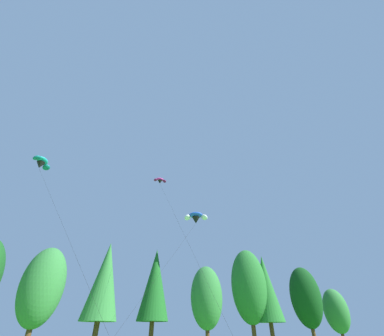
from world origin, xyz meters
name	(u,v)px	position (x,y,z in m)	size (l,w,h in m)	color
treeline_tree_e	(42,286)	(-11.45, 42.45, 6.76)	(4.81, 4.81, 11.16)	#472D19
treeline_tree_f	(105,280)	(-4.61, 42.61, 7.88)	(4.37, 4.37, 12.59)	#472D19
treeline_tree_g	(155,283)	(3.08, 47.51, 8.56)	(4.61, 4.61, 13.66)	#472D19
treeline_tree_h	(206,297)	(11.00, 45.99, 6.85)	(4.86, 4.86, 11.32)	#472D19
treeline_tree_i	(249,285)	(18.85, 46.09, 8.90)	(5.77, 5.77, 14.69)	#472D19
treeline_tree_j	(266,287)	(21.73, 45.46, 8.67)	(4.64, 4.64, 13.83)	#472D19
treeline_tree_k	(306,297)	(30.47, 46.22, 7.66)	(5.22, 5.22, 12.65)	#472D19
treeline_tree_l	(336,311)	(38.18, 47.55, 5.74)	(4.36, 4.36, 9.49)	#472D19
parafoil_kite_high_blue_white	(196,218)	(8.15, 42.94, 18.25)	(14.35, 16.31, 17.65)	blue
parafoil_kite_mid_magenta	(160,181)	(1.32, 41.51, 23.13)	(4.12, 16.29, 22.09)	#D12893
parafoil_kite_far_teal	(41,163)	(-15.78, 40.37, 21.88)	(12.70, 14.19, 21.10)	teal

